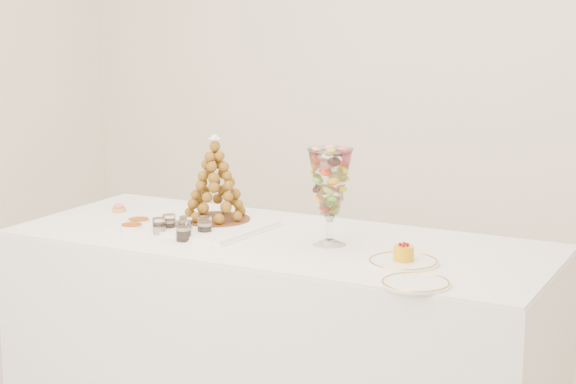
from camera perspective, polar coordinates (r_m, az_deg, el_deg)
The scene contains 15 objects.
buffet_table at distance 3.76m, azimuth -0.53°, elevation -8.57°, with size 2.11×0.90×0.79m.
lace_tray at distance 3.84m, azimuth -5.50°, elevation -1.93°, with size 0.54×0.41×0.02m, color white.
macaron_vase at distance 3.50m, azimuth 2.50°, elevation 0.55°, with size 0.16×0.16×0.36m.
cake_plate at distance 3.32m, azimuth 6.84°, elevation -4.15°, with size 0.24×0.24×0.01m, color white.
spare_plate at distance 3.08m, azimuth 7.57°, elevation -5.39°, with size 0.22×0.22×0.01m, color white.
pink_tart at distance 4.14m, azimuth -9.99°, elevation -0.96°, with size 0.06×0.06×0.04m.
verrine_a at distance 3.76m, azimuth -7.06°, elevation -1.84°, with size 0.05×0.05×0.07m, color white.
verrine_b at distance 3.73m, azimuth -6.07°, elevation -1.94°, with size 0.05×0.05×0.07m, color white.
verrine_c at distance 3.68m, azimuth -4.96°, elevation -2.04°, with size 0.06×0.06×0.07m, color white.
verrine_d at distance 3.71m, azimuth -7.64°, elevation -2.06°, with size 0.05×0.05×0.07m, color white.
verrine_e at distance 3.61m, azimuth -6.21°, elevation -2.31°, with size 0.06×0.06×0.08m, color white.
ramekin_back at distance 3.87m, azimuth -8.82°, elevation -1.82°, with size 0.09×0.09×0.03m, color white.
ramekin_front at distance 3.79m, azimuth -9.25°, elevation -2.14°, with size 0.09×0.09×0.03m, color white.
croquembouche at distance 3.84m, azimuth -4.33°, elevation 0.79°, with size 0.28×0.28×0.34m.
mousse_cake at distance 3.31m, azimuth 6.87°, elevation -3.61°, with size 0.07×0.07×0.06m.
Camera 1 is at (1.84, -2.83, 1.68)m, focal length 60.00 mm.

